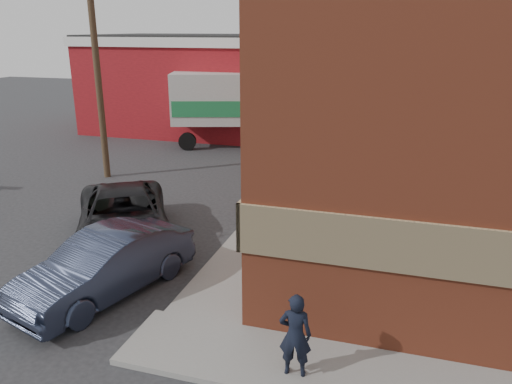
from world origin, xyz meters
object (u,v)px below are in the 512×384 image
Objects in this scene: man at (295,335)px; box_truck at (244,104)px; sedan at (106,265)px; suv_a at (123,217)px; warehouse at (229,83)px; utility_pole at (96,61)px.

man is 18.65m from box_truck.
sedan is 0.82× the size of suv_a.
suv_a is at bearing -104.70° from box_truck.
warehouse is 2.95× the size of suv_a.
warehouse is at bearing 118.82° from sedan.
utility_pole reaches higher than warehouse.
box_truck is (-1.77, 15.72, 1.45)m from sedan.
sedan is (3.99, -19.50, -2.07)m from warehouse.
box_truck is at bearing 113.66° from sedan.
warehouse is 10.34× the size of man.
warehouse is 3.62× the size of sedan.
box_truck is (3.73, 7.22, -2.55)m from utility_pole.
utility_pole reaches higher than suv_a.
utility_pole is 5.71× the size of man.
utility_pole is at bearing -50.50° from man.
warehouse reaches higher than sedan.
utility_pole is 8.51m from box_truck.
warehouse is 11.27m from utility_pole.
man reaches higher than suv_a.
warehouse is at bearing 103.30° from box_truck.
utility_pole is 1.63× the size of suv_a.
warehouse is 20.01m from sedan.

